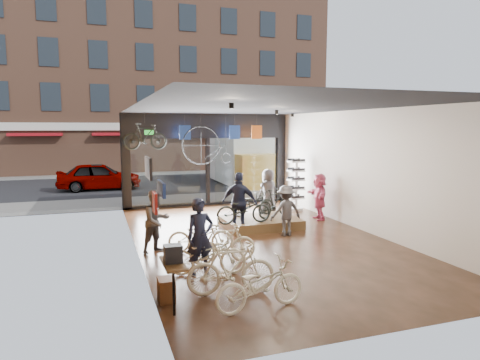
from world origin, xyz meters
name	(u,v)px	position (x,y,z in m)	size (l,w,h in m)	color
ground_plane	(259,240)	(0.00, 0.00, -0.02)	(7.00, 12.00, 0.04)	black
ceiling	(260,107)	(0.00, 0.00, 3.82)	(7.00, 12.00, 0.04)	black
wall_left	(134,180)	(-3.52, 0.00, 1.90)	(0.04, 12.00, 3.80)	#AF6C28
wall_right	(365,171)	(3.52, 0.00, 1.90)	(0.04, 12.00, 3.80)	beige
wall_back	(403,216)	(0.00, -6.02, 1.90)	(7.00, 0.04, 3.80)	beige
storefront	(208,160)	(0.00, 6.00, 1.90)	(7.00, 0.26, 3.80)	black
exit_sign	(149,132)	(-2.40, 5.88, 3.05)	(0.35, 0.06, 0.18)	#198C26
street_road	(172,180)	(0.00, 15.00, -0.01)	(30.00, 18.00, 0.02)	black
sidewalk_near	(201,199)	(0.00, 7.20, 0.06)	(30.00, 2.40, 0.12)	slate
sidewalk_far	(162,173)	(0.00, 19.00, 0.06)	(30.00, 2.00, 0.12)	slate
opposite_building	(155,77)	(0.00, 21.50, 7.00)	(26.00, 5.00, 14.00)	brown
street_car	(99,176)	(-4.29, 12.00, 0.72)	(1.69, 4.20, 1.43)	gray
box_truck	(246,162)	(3.46, 11.00, 1.36)	(2.30, 6.89, 2.71)	silver
floor_bike_0	(260,285)	(-1.75, -4.50, 0.46)	(0.61, 1.74, 0.91)	beige
floor_bike_1	(231,268)	(-2.02, -3.66, 0.52)	(0.49, 1.75, 1.05)	beige
floor_bike_2	(207,255)	(-2.19, -2.42, 0.45)	(0.60, 1.73, 0.91)	beige
floor_bike_3	(223,244)	(-1.64, -1.79, 0.49)	(0.46, 1.63, 0.98)	beige
floor_bike_4	(201,236)	(-1.92, -0.69, 0.44)	(0.59, 1.69, 0.89)	beige
display_platform	(260,222)	(0.60, 1.46, 0.15)	(2.40, 1.80, 0.30)	#4D391C
display_bike_left	(244,209)	(-0.19, 0.88, 0.75)	(0.60, 1.73, 0.91)	black
display_bike_mid	(275,203)	(1.11, 1.43, 0.77)	(0.45, 1.58, 0.95)	black
display_bike_right	(253,203)	(0.51, 1.92, 0.71)	(0.54, 1.56, 0.82)	black
customer_0	(200,237)	(-2.32, -2.35, 0.86)	(0.62, 0.41, 1.71)	#161C33
customer_1	(157,221)	(-3.00, -0.32, 0.83)	(0.80, 0.63, 1.65)	#3F3F44
customer_2	(240,203)	(-0.29, 0.97, 0.94)	(1.10, 0.46, 1.88)	#161C33
customer_3	(286,211)	(0.91, 0.17, 0.76)	(0.98, 0.57, 1.52)	#3F3F44
customer_4	(268,191)	(1.69, 3.45, 0.85)	(0.83, 0.54, 1.69)	#3F3F44
customer_5	(319,197)	(3.00, 1.89, 0.82)	(1.52, 0.48, 1.64)	#CC4C72
sunglasses_rack	(296,184)	(2.95, 3.66, 1.03)	(0.61, 0.50, 2.06)	white
wall_merch	(159,233)	(-3.38, -3.50, 1.30)	(0.40, 2.40, 2.60)	navy
penny_farthing	(209,146)	(-0.19, 4.99, 2.50)	(1.92, 0.06, 1.53)	black
hung_bike	(145,136)	(-2.74, 4.20, 2.93)	(0.45, 1.58, 0.95)	black
jersey_left	(185,132)	(-1.10, 5.20, 3.05)	(0.45, 0.03, 0.55)	#1E3F99
jersey_mid	(235,132)	(0.93, 5.20, 3.05)	(0.45, 0.03, 0.55)	#1E3F99
jersey_right	(257,132)	(1.89, 5.20, 3.05)	(0.45, 0.03, 0.55)	#CC5919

